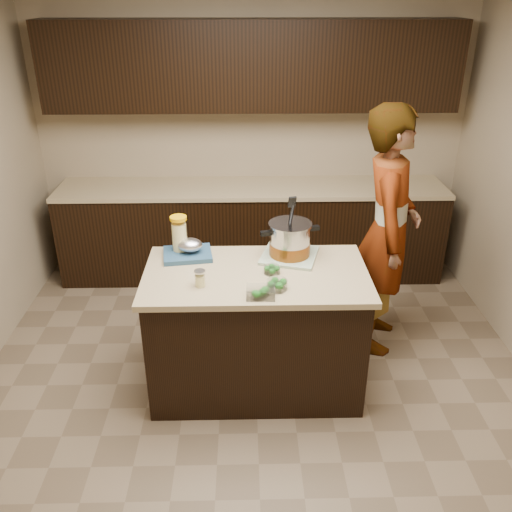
# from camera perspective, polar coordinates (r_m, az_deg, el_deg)

# --- Properties ---
(ground_plane) EXTENTS (4.00, 4.00, 0.00)m
(ground_plane) POSITION_cam_1_polar(r_m,az_deg,el_deg) (4.01, 0.00, -13.15)
(ground_plane) COLOR brown
(ground_plane) RESTS_ON ground
(room_shell) EXTENTS (4.04, 4.04, 2.72)m
(room_shell) POSITION_cam_1_polar(r_m,az_deg,el_deg) (3.21, 0.00, 11.19)
(room_shell) COLOR tan
(room_shell) RESTS_ON ground
(back_cabinets) EXTENTS (3.60, 0.63, 2.33)m
(back_cabinets) POSITION_cam_1_polar(r_m,az_deg,el_deg) (5.10, -0.44, 7.94)
(back_cabinets) COLOR black
(back_cabinets) RESTS_ON ground
(island) EXTENTS (1.46, 0.81, 0.90)m
(island) POSITION_cam_1_polar(r_m,az_deg,el_deg) (3.74, 0.00, -7.80)
(island) COLOR black
(island) RESTS_ON ground
(dish_towel) EXTENTS (0.44, 0.44, 0.02)m
(dish_towel) POSITION_cam_1_polar(r_m,az_deg,el_deg) (3.72, 3.53, 0.06)
(dish_towel) COLOR #5F875B
(dish_towel) RESTS_ON island
(stock_pot) EXTENTS (0.41, 0.35, 0.42)m
(stock_pot) POSITION_cam_1_polar(r_m,az_deg,el_deg) (3.67, 3.58, 1.56)
(stock_pot) COLOR #B7B7BC
(stock_pot) RESTS_ON dish_towel
(lemonade_pitcher) EXTENTS (0.15, 0.15, 0.28)m
(lemonade_pitcher) POSITION_cam_1_polar(r_m,az_deg,el_deg) (3.74, -8.06, 1.99)
(lemonade_pitcher) COLOR #E4DA8B
(lemonade_pitcher) RESTS_ON island
(mason_jar) EXTENTS (0.09, 0.09, 0.11)m
(mason_jar) POSITION_cam_1_polar(r_m,az_deg,el_deg) (3.35, -5.92, -2.40)
(mason_jar) COLOR #E4DA8B
(mason_jar) RESTS_ON island
(broccoli_tub_left) EXTENTS (0.13, 0.13, 0.05)m
(broccoli_tub_left) POSITION_cam_1_polar(r_m,az_deg,el_deg) (3.49, 1.69, -1.49)
(broccoli_tub_left) COLOR silver
(broccoli_tub_left) RESTS_ON island
(broccoli_tub_right) EXTENTS (0.13, 0.13, 0.06)m
(broccoli_tub_right) POSITION_cam_1_polar(r_m,az_deg,el_deg) (3.31, 2.23, -3.08)
(broccoli_tub_right) COLOR silver
(broccoli_tub_right) RESTS_ON island
(broccoli_tub_rect) EXTENTS (0.17, 0.13, 0.06)m
(broccoli_tub_rect) POSITION_cam_1_polar(r_m,az_deg,el_deg) (3.23, 0.49, -3.88)
(broccoli_tub_rect) COLOR silver
(broccoli_tub_rect) RESTS_ON island
(blue_tray) EXTENTS (0.36, 0.30, 0.12)m
(blue_tray) POSITION_cam_1_polar(r_m,az_deg,el_deg) (3.73, -7.10, 0.55)
(blue_tray) COLOR navy
(blue_tray) RESTS_ON island
(person) EXTENTS (0.61, 0.78, 1.88)m
(person) POSITION_cam_1_polar(r_m,az_deg,el_deg) (4.10, 13.66, 2.43)
(person) COLOR gray
(person) RESTS_ON ground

